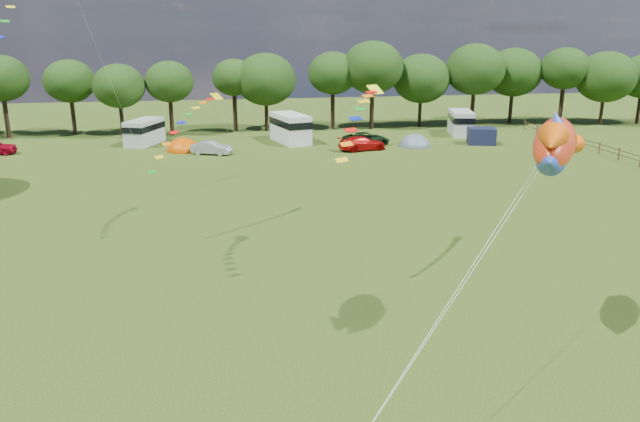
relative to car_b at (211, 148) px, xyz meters
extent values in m
plane|color=black|center=(4.76, -42.09, -0.63)|extent=(180.00, 180.00, 0.00)
cylinder|color=black|center=(-22.14, 13.61, 1.49)|extent=(0.49, 0.49, 4.25)
ellipsoid|color=black|center=(-22.14, 13.61, 5.82)|extent=(5.86, 5.86, 4.98)
cylinder|color=black|center=(-15.26, 14.23, 1.32)|extent=(0.47, 0.47, 3.90)
ellipsoid|color=black|center=(-15.26, 14.23, 5.36)|extent=(5.58, 5.58, 4.74)
cylinder|color=black|center=(-9.60, 11.18, 1.15)|extent=(0.44, 0.44, 3.56)
ellipsoid|color=black|center=(-9.60, 11.18, 5.01)|extent=(5.56, 5.56, 4.73)
cylinder|color=black|center=(-4.33, 12.14, 1.34)|extent=(0.47, 0.47, 3.95)
ellipsoid|color=black|center=(-4.33, 12.14, 5.32)|extent=(5.33, 5.33, 4.53)
cylinder|color=black|center=(2.84, 13.94, 1.53)|extent=(0.50, 0.50, 4.33)
ellipsoid|color=black|center=(2.84, 13.94, 5.56)|extent=(4.95, 4.95, 4.21)
cylinder|color=black|center=(6.47, 13.48, 1.03)|extent=(0.43, 0.43, 3.31)
ellipsoid|color=black|center=(6.47, 13.48, 5.32)|extent=(7.03, 7.03, 5.98)
cylinder|color=black|center=(14.42, 13.71, 1.55)|extent=(0.50, 0.50, 4.36)
ellipsoid|color=black|center=(14.42, 13.71, 5.92)|extent=(5.84, 5.84, 4.97)
cylinder|color=black|center=(19.01, 12.83, 1.64)|extent=(0.51, 0.51, 4.55)
ellipsoid|color=black|center=(19.01, 12.83, 6.60)|extent=(7.15, 7.15, 6.08)
cylinder|color=black|center=(25.25, 13.54, 0.97)|extent=(0.42, 0.42, 3.21)
ellipsoid|color=black|center=(25.25, 13.54, 5.17)|extent=(6.90, 6.90, 5.86)
cylinder|color=black|center=(31.74, 12.88, 1.45)|extent=(0.48, 0.48, 4.17)
ellipsoid|color=black|center=(31.74, 12.88, 6.23)|extent=(7.16, 7.16, 6.09)
cylinder|color=black|center=(37.73, 14.80, 1.20)|extent=(0.45, 0.45, 3.66)
ellipsoid|color=black|center=(37.73, 14.80, 5.68)|extent=(7.05, 7.05, 5.99)
cylinder|color=black|center=(43.18, 12.28, 1.69)|extent=(0.52, 0.52, 4.65)
ellipsoid|color=black|center=(43.18, 12.28, 6.25)|extent=(5.96, 5.96, 5.06)
cylinder|color=black|center=(47.92, 10.95, 0.96)|extent=(0.42, 0.42, 3.19)
ellipsoid|color=black|center=(47.92, 10.95, 5.26)|extent=(7.23, 7.23, 6.14)
cylinder|color=black|center=(53.31, 11.35, 1.13)|extent=(0.44, 0.44, 3.52)
cylinder|color=#472D19|center=(36.76, -12.09, -0.03)|extent=(0.12, 0.12, 1.20)
cylinder|color=#472D19|center=(36.76, -9.09, -0.03)|extent=(0.12, 0.12, 1.20)
cylinder|color=#472D19|center=(36.76, -10.59, 0.32)|extent=(0.08, 3.00, 0.08)
cylinder|color=#472D19|center=(36.76, -10.59, -0.08)|extent=(0.08, 3.00, 0.08)
cylinder|color=#472D19|center=(36.76, -6.09, -0.03)|extent=(0.12, 0.12, 1.20)
cylinder|color=#472D19|center=(36.76, -7.59, 0.32)|extent=(0.08, 3.00, 0.08)
cylinder|color=#472D19|center=(36.76, -7.59, -0.08)|extent=(0.08, 3.00, 0.08)
cylinder|color=#472D19|center=(36.76, -3.09, -0.03)|extent=(0.12, 0.12, 1.20)
cylinder|color=#472D19|center=(36.76, -4.59, 0.32)|extent=(0.08, 3.00, 0.08)
cylinder|color=#472D19|center=(36.76, -4.59, -0.08)|extent=(0.08, 3.00, 0.08)
cylinder|color=#472D19|center=(36.76, -0.09, -0.03)|extent=(0.12, 0.12, 1.20)
cylinder|color=#472D19|center=(36.76, -1.59, 0.32)|extent=(0.08, 3.00, 0.08)
cylinder|color=#472D19|center=(36.76, -1.59, -0.08)|extent=(0.08, 3.00, 0.08)
cylinder|color=#472D19|center=(36.76, 2.91, -0.03)|extent=(0.12, 0.12, 1.20)
cylinder|color=#472D19|center=(36.76, 1.41, 0.32)|extent=(0.08, 3.00, 0.08)
cylinder|color=#472D19|center=(36.76, 1.41, -0.08)|extent=(0.08, 3.00, 0.08)
cylinder|color=#472D19|center=(36.76, 5.91, -0.03)|extent=(0.12, 0.12, 1.20)
cylinder|color=#472D19|center=(36.76, 4.41, 0.32)|extent=(0.08, 3.00, 0.08)
cylinder|color=#472D19|center=(36.76, 4.41, -0.08)|extent=(0.08, 3.00, 0.08)
cylinder|color=#472D19|center=(36.76, 8.91, -0.03)|extent=(0.12, 0.12, 1.20)
cylinder|color=#472D19|center=(36.76, 7.41, 0.32)|extent=(0.08, 3.00, 0.08)
cylinder|color=#472D19|center=(36.76, 7.41, -0.08)|extent=(0.08, 3.00, 0.08)
imported|color=#979B9F|center=(0.00, 0.00, 0.00)|extent=(3.82, 2.61, 1.26)
imported|color=#AF0A09|center=(14.74, -0.36, 0.06)|extent=(4.89, 2.89, 1.37)
imported|color=black|center=(15.81, 2.28, 0.04)|extent=(5.14, 2.76, 1.34)
cube|color=#B6B6B8|center=(-6.82, 6.70, 0.65)|extent=(3.93, 5.58, 2.57)
cube|color=black|center=(-6.82, 6.70, 1.18)|extent=(4.01, 5.69, 0.61)
cylinder|color=black|center=(-7.42, 5.20, -0.27)|extent=(0.77, 0.51, 0.72)
cylinder|color=black|center=(-6.23, 8.21, -0.27)|extent=(0.77, 0.51, 0.72)
cube|color=silver|center=(8.29, 5.39, 0.86)|extent=(3.92, 6.40, 2.98)
cube|color=black|center=(8.29, 5.39, 1.46)|extent=(3.99, 6.52, 0.71)
cylinder|color=black|center=(8.75, 3.57, -0.21)|extent=(0.89, 0.50, 0.84)
cylinder|color=black|center=(7.83, 7.21, -0.21)|extent=(0.89, 0.50, 0.84)
cube|color=#BCBDBF|center=(27.97, 7.09, 0.71)|extent=(3.47, 5.74, 2.68)
cube|color=black|center=(27.97, 7.09, 1.25)|extent=(3.54, 5.85, 0.63)
cylinder|color=black|center=(27.58, 5.45, -0.25)|extent=(0.80, 0.45, 0.75)
cylinder|color=black|center=(28.37, 8.73, -0.25)|extent=(0.80, 0.45, 0.75)
ellipsoid|color=#C24700|center=(-2.79, 2.40, -0.61)|extent=(3.08, 3.54, 2.53)
cylinder|color=#C24700|center=(-2.79, 2.40, -0.59)|extent=(3.23, 3.23, 0.08)
ellipsoid|color=slate|center=(20.57, 0.89, -0.61)|extent=(3.09, 3.56, 2.42)
cylinder|color=slate|center=(20.57, 0.89, -0.59)|extent=(3.25, 3.25, 0.08)
cube|color=#141934|center=(27.77, 0.86, 0.22)|extent=(3.19, 2.82, 1.70)
ellipsoid|color=red|center=(12.09, -39.96, 7.17)|extent=(3.28, 3.95, 2.20)
ellipsoid|color=#E9C205|center=(12.09, -39.96, 7.00)|extent=(2.04, 2.47, 1.20)
cone|color=#D45107|center=(11.17, -41.34, 7.51)|extent=(1.55, 1.65, 1.15)
cone|color=blue|center=(11.17, -41.34, 6.83)|extent=(1.55, 1.65, 1.15)
cone|color=blue|center=(12.15, -39.86, 7.88)|extent=(1.26, 1.21, 0.98)
sphere|color=white|center=(12.48, -38.64, 7.38)|extent=(0.37, 0.37, 0.37)
sphere|color=black|center=(12.49, -38.53, 7.38)|extent=(0.18, 0.18, 0.18)
cube|color=yellow|center=(-11.36, -17.95, 12.26)|extent=(0.51, 0.42, 0.15)
cube|color=#198C1E|center=(-11.63, -18.45, 11.44)|extent=(0.51, 0.41, 0.16)
cube|color=#0C1EB2|center=(-11.90, -18.94, 10.53)|extent=(0.51, 0.41, 0.17)
cube|color=yellow|center=(0.59, -22.05, 7.15)|extent=(0.80, 0.79, 0.37)
cube|color=red|center=(0.19, -22.50, 7.05)|extent=(0.56, 0.54, 0.10)
cube|color=orange|center=(-0.22, -22.95, 6.90)|extent=(0.55, 0.54, 0.12)
cube|color=yellow|center=(-0.62, -23.40, 6.67)|extent=(0.55, 0.54, 0.13)
cube|color=#198C1E|center=(-1.03, -23.85, 6.36)|extent=(0.55, 0.54, 0.13)
cube|color=#0C1EB2|center=(-1.43, -24.30, 5.97)|extent=(0.55, 0.53, 0.14)
cube|color=red|center=(-1.84, -24.75, 5.51)|extent=(0.54, 0.53, 0.15)
cube|color=orange|center=(-2.24, -25.20, 4.96)|extent=(0.54, 0.53, 0.16)
cube|color=yellow|center=(-2.65, -25.65, 4.33)|extent=(0.53, 0.52, 0.17)
cube|color=#198C1E|center=(-3.05, -26.10, 3.62)|extent=(0.53, 0.52, 0.18)
cube|color=#FDFD20|center=(8.20, -29.90, 8.16)|extent=(0.87, 0.83, 0.42)
cube|color=red|center=(7.89, -30.44, 8.09)|extent=(0.67, 0.51, 0.12)
cube|color=orange|center=(7.57, -30.98, 7.98)|extent=(0.67, 0.51, 0.13)
cube|color=yellow|center=(7.26, -31.52, 7.79)|extent=(0.67, 0.50, 0.14)
cube|color=#198C1E|center=(6.94, -32.06, 7.52)|extent=(0.67, 0.50, 0.15)
cube|color=#0C1EB2|center=(6.63, -32.60, 7.16)|extent=(0.66, 0.49, 0.16)
cube|color=red|center=(6.31, -33.14, 6.73)|extent=(0.66, 0.49, 0.17)
cube|color=orange|center=(6.00, -33.68, 6.22)|extent=(0.66, 0.48, 0.18)
cube|color=yellow|center=(5.68, -34.22, 5.63)|extent=(0.65, 0.48, 0.19)
imported|color=black|center=(34.38, -4.47, 0.13)|extent=(0.85, 0.85, 1.53)
imported|color=black|center=(36.06, -0.31, 0.20)|extent=(1.09, 0.53, 1.66)
camera|label=1|loc=(0.39, -59.83, 11.07)|focal=35.00mm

